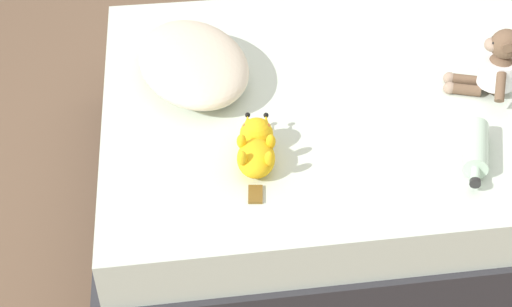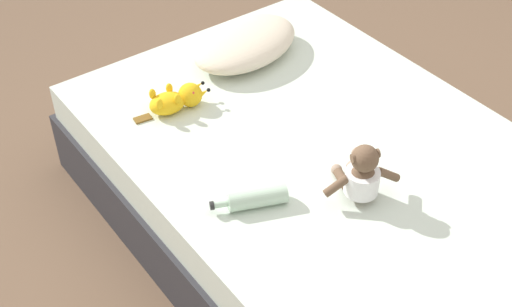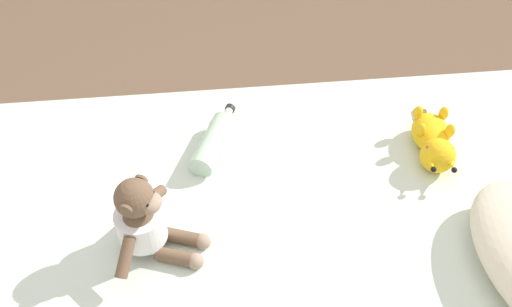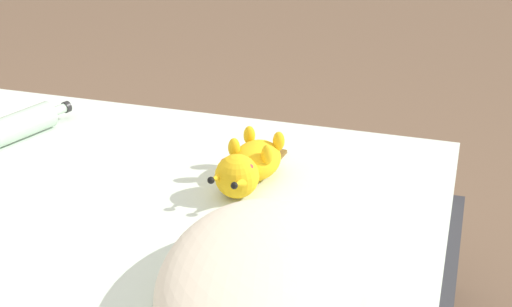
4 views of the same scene
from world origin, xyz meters
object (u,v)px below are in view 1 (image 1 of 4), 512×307
bed (389,137)px  pillow (193,62)px  plush_yellow_creature (256,147)px  plush_monkey (496,68)px  glass_bottle (476,148)px

bed → pillow: 0.76m
bed → plush_yellow_creature: 0.69m
plush_monkey → plush_yellow_creature: size_ratio=0.85×
plush_monkey → glass_bottle: 0.37m
plush_monkey → glass_bottle: plush_monkey is taller
pillow → plush_yellow_creature: size_ratio=1.84×
plush_yellow_creature → glass_bottle: plush_yellow_creature is taller
pillow → plush_yellow_creature: 0.48m
bed → pillow: size_ratio=3.37×
bed → pillow: (0.12, 0.69, 0.30)m
pillow → glass_bottle: bearing=-123.8°
plush_monkey → plush_yellow_creature: bearing=106.5°
bed → pillow: pillow is taller
pillow → glass_bottle: 0.96m
bed → plush_monkey: bearing=-107.3°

